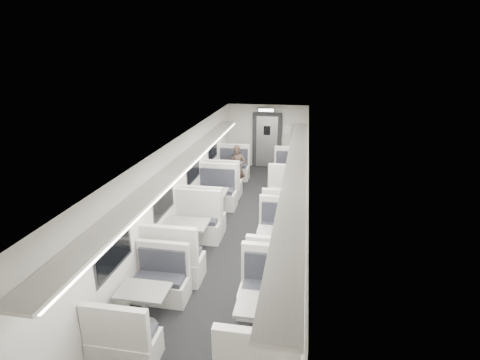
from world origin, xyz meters
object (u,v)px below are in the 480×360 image
at_px(passenger, 237,168).
at_px(exit_sign, 266,110).
at_px(booth_left_d, 145,307).
at_px(booth_right_b, 286,204).
at_px(vestibule_door, 267,141).
at_px(booth_left_b, 209,205).
at_px(booth_left_c, 187,239).
at_px(booth_right_a, 289,180).
at_px(booth_right_d, 267,326).
at_px(booth_right_c, 279,248).
at_px(booth_left_a, 229,175).

height_order(passenger, exit_sign, exit_sign).
xyz_separation_m(booth_left_d, booth_right_b, (2.00, 4.70, 0.03)).
bearing_deg(vestibule_door, booth_left_b, -101.17).
distance_m(booth_left_b, exit_sign, 5.04).
bearing_deg(vestibule_door, booth_left_d, -96.18).
bearing_deg(exit_sign, booth_left_c, -98.71).
relative_size(booth_right_a, booth_right_d, 1.02).
bearing_deg(booth_right_c, booth_left_a, 113.67).
relative_size(booth_left_b, booth_right_b, 1.09).
distance_m(booth_right_c, exit_sign, 6.86).
bearing_deg(booth_right_d, booth_right_b, 90.00).
xyz_separation_m(booth_right_a, exit_sign, (-1.00, 2.14, 1.87)).
distance_m(booth_left_d, booth_right_d, 2.01).
height_order(booth_right_a, exit_sign, exit_sign).
height_order(booth_right_b, passenger, passenger).
bearing_deg(booth_left_a, booth_right_b, -46.48).
bearing_deg(booth_right_d, booth_right_a, 90.00).
bearing_deg(booth_right_d, exit_sign, 96.40).
bearing_deg(passenger, booth_left_a, 148.23).
bearing_deg(booth_left_c, booth_right_c, 0.33).
bearing_deg(booth_right_d, booth_left_b, 114.78).
height_order(booth_right_a, passenger, passenger).
bearing_deg(booth_left_c, booth_right_a, 65.47).
distance_m(booth_left_a, passenger, 0.54).
distance_m(booth_left_a, booth_right_b, 2.90).
relative_size(booth_left_b, booth_left_d, 1.18).
relative_size(booth_left_a, booth_left_b, 0.96).
relative_size(booth_right_d, exit_sign, 3.63).
bearing_deg(booth_left_b, booth_right_a, 50.59).
distance_m(booth_left_a, booth_right_c, 4.98).
distance_m(booth_left_a, booth_left_d, 6.80).
distance_m(booth_left_c, booth_right_a, 4.82).
relative_size(booth_left_d, booth_right_c, 0.91).
bearing_deg(exit_sign, booth_left_b, -102.33).
height_order(booth_right_c, exit_sign, exit_sign).
height_order(booth_right_c, booth_right_d, booth_right_d).
bearing_deg(passenger, booth_right_c, -63.36).
bearing_deg(booth_right_b, booth_right_a, 90.00).
xyz_separation_m(booth_right_c, vestibule_door, (-1.00, 7.00, 0.65)).
distance_m(booth_right_a, booth_right_c, 4.37).
bearing_deg(booth_left_b, booth_left_a, 90.00).
distance_m(booth_right_c, passenger, 4.63).
distance_m(booth_right_b, vestibule_door, 4.70).
relative_size(booth_left_c, booth_right_b, 1.08).
bearing_deg(exit_sign, booth_left_d, -96.52).
xyz_separation_m(booth_left_b, booth_right_b, (2.00, 0.52, -0.03)).
xyz_separation_m(vestibule_door, exit_sign, (0.00, -0.49, 1.24)).
bearing_deg(booth_right_a, booth_left_c, -114.53).
height_order(booth_left_d, booth_right_b, booth_right_b).
bearing_deg(booth_left_d, booth_right_b, 66.94).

